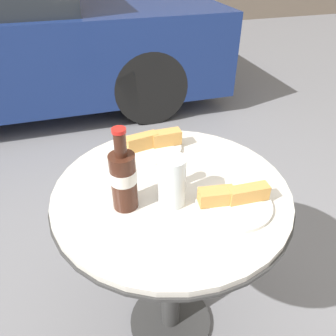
{
  "coord_description": "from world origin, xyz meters",
  "views": [
    {
      "loc": [
        -0.24,
        -0.75,
        1.4
      ],
      "look_at": [
        0.0,
        0.04,
        0.82
      ],
      "focal_mm": 35.0,
      "sensor_mm": 36.0,
      "label": 1
    }
  ],
  "objects_px": {
    "drinking_glass": "(172,183)",
    "lunch_plate_near": "(233,200)",
    "lunch_plate_far": "(154,144)",
    "cola_bottle_left": "(123,178)",
    "bistro_table": "(171,226)"
  },
  "relations": [
    {
      "from": "bistro_table",
      "to": "cola_bottle_left",
      "type": "xyz_separation_m",
      "value": [
        -0.15,
        -0.04,
        0.26
      ]
    },
    {
      "from": "cola_bottle_left",
      "to": "lunch_plate_near",
      "type": "distance_m",
      "value": 0.32
    },
    {
      "from": "drinking_glass",
      "to": "cola_bottle_left",
      "type": "bearing_deg",
      "value": 169.03
    },
    {
      "from": "cola_bottle_left",
      "to": "drinking_glass",
      "type": "bearing_deg",
      "value": -10.97
    },
    {
      "from": "lunch_plate_far",
      "to": "cola_bottle_left",
      "type": "bearing_deg",
      "value": -119.87
    },
    {
      "from": "drinking_glass",
      "to": "lunch_plate_far",
      "type": "height_order",
      "value": "drinking_glass"
    },
    {
      "from": "cola_bottle_left",
      "to": "bistro_table",
      "type": "bearing_deg",
      "value": 14.4
    },
    {
      "from": "cola_bottle_left",
      "to": "lunch_plate_far",
      "type": "xyz_separation_m",
      "value": [
        0.16,
        0.27,
        -0.08
      ]
    },
    {
      "from": "drinking_glass",
      "to": "lunch_plate_near",
      "type": "height_order",
      "value": "drinking_glass"
    },
    {
      "from": "lunch_plate_near",
      "to": "lunch_plate_far",
      "type": "distance_m",
      "value": 0.39
    },
    {
      "from": "lunch_plate_far",
      "to": "bistro_table",
      "type": "bearing_deg",
      "value": -91.45
    },
    {
      "from": "drinking_glass",
      "to": "lunch_plate_far",
      "type": "relative_size",
      "value": 0.73
    },
    {
      "from": "drinking_glass",
      "to": "lunch_plate_far",
      "type": "distance_m",
      "value": 0.3
    },
    {
      "from": "bistro_table",
      "to": "lunch_plate_far",
      "type": "bearing_deg",
      "value": 88.55
    },
    {
      "from": "bistro_table",
      "to": "lunch_plate_far",
      "type": "height_order",
      "value": "lunch_plate_far"
    }
  ]
}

